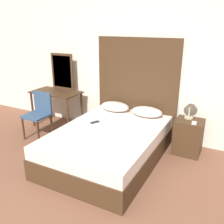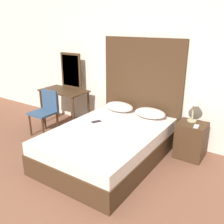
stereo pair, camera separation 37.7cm
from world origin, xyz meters
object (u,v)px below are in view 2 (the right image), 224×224
Objects in this scene: phone_on_bed at (96,121)px; chair at (46,109)px; phone_on_nightstand at (196,126)px; vanity_desk at (64,96)px; nightstand at (191,140)px; table_lamp at (194,100)px; bed at (108,144)px.

chair is (-1.19, -0.00, -0.02)m from phone_on_bed.
phone_on_nightstand is 0.16× the size of vanity_desk.
nightstand is 3.65× the size of phone_on_nightstand.
table_lamp is 2.66m from chair.
bed is 1.35m from phone_on_nightstand.
bed is at bearing -5.35° from chair.
phone_on_nightstand is at bearing 19.66° from phone_on_bed.
vanity_desk is (-1.56, 0.68, 0.37)m from bed.
chair reaches higher than bed.
bed is 1.29m from nightstand.
phone_on_nightstand is at bearing 11.22° from chair.
phone_on_bed is 1.34m from vanity_desk.
chair is (-2.53, -0.70, -0.43)m from table_lamp.
phone_on_nightstand is at bearing -0.18° from vanity_desk.
phone_on_nightstand is at bearing -50.21° from nightstand.
bed is 1.74m from vanity_desk.
table_lamp is (1.34, 0.70, 0.42)m from phone_on_bed.
chair is (-2.65, -0.53, -0.09)m from phone_on_nightstand.
nightstand is 2.65m from chair.
chair is at bearing -166.36° from nightstand.
chair is at bearing -168.78° from phone_on_nightstand.
table_lamp is at bearing 27.45° from phone_on_bed.
bed is at bearing -23.57° from phone_on_bed.
vanity_desk reaches higher than nightstand.
phone_on_nightstand is (0.08, -0.10, 0.29)m from nightstand.
phone_on_nightstand is 2.68m from vanity_desk.
vanity_desk is (-1.22, 0.53, 0.11)m from phone_on_bed.
nightstand is at bearing 1.96° from vanity_desk.
table_lamp is at bearing 3.72° from vanity_desk.
vanity_desk is at bearing 156.51° from bed.
table_lamp is at bearing 124.18° from phone_on_nightstand.
nightstand is (1.04, 0.77, 0.04)m from bed.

